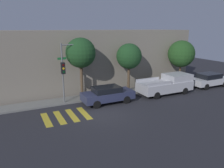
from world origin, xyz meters
TOP-DOWN VIEW (x-y plane):
  - ground_plane at (0.00, 0.00)m, footprint 60.00×60.00m
  - sidewalk at (0.00, 4.04)m, footprint 26.00×1.67m
  - building_row at (0.00, 8.27)m, footprint 26.00×6.00m
  - crosswalk at (-2.56, 0.80)m, footprint 3.18×2.60m
  - traffic_light_pole at (-1.47, 3.37)m, footprint 2.68×0.56m
  - sedan_near_corner at (1.34, 2.10)m, footprint 4.33×1.79m
  - pickup_truck at (7.63, 2.10)m, footprint 5.30×2.14m
  - sedan_middle at (13.33, 2.10)m, footprint 4.37×1.84m
  - tree_near_corner at (-0.25, 4.03)m, footprint 2.54×2.54m
  - tree_midblock at (4.47, 4.03)m, footprint 2.40×2.40m
  - tree_far_end at (10.93, 4.03)m, footprint 2.84×2.84m

SIDE VIEW (x-z plane):
  - ground_plane at x=0.00m, z-range 0.00..0.00m
  - crosswalk at x=-2.56m, z-range 0.00..0.00m
  - sidewalk at x=0.00m, z-range 0.00..0.14m
  - sedan_near_corner at x=1.34m, z-range 0.05..1.46m
  - sedan_middle at x=13.33m, z-range 0.04..1.49m
  - pickup_truck at x=7.63m, z-range 0.01..1.82m
  - building_row at x=0.00m, z-range 0.00..5.91m
  - traffic_light_pole at x=-1.47m, z-range 0.87..5.85m
  - tree_far_end at x=10.93m, z-range 1.00..5.86m
  - tree_midblock at x=4.47m, z-range 1.15..5.89m
  - tree_near_corner at x=-0.25m, z-range 1.38..6.75m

